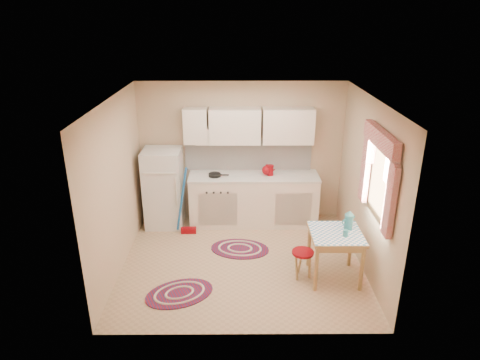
# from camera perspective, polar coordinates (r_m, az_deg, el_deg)

# --- Properties ---
(room_shell) EXTENTS (3.64, 3.60, 2.52)m
(room_shell) POSITION_cam_1_polar(r_m,az_deg,el_deg) (6.24, 1.70, 2.93)
(room_shell) COLOR tan
(room_shell) RESTS_ON ground
(fridge) EXTENTS (0.65, 0.60, 1.40)m
(fridge) POSITION_cam_1_polar(r_m,az_deg,el_deg) (7.61, -10.13, -1.07)
(fridge) COLOR silver
(fridge) RESTS_ON ground
(broom) EXTENTS (0.28, 0.13, 1.20)m
(broom) POSITION_cam_1_polar(r_m,az_deg,el_deg) (7.27, -7.05, -2.87)
(broom) COLOR #1B5DA8
(broom) RESTS_ON ground
(base_cabinets) EXTENTS (2.25, 0.60, 0.88)m
(base_cabinets) POSITION_cam_1_polar(r_m,az_deg,el_deg) (7.65, 1.81, -2.71)
(base_cabinets) COLOR silver
(base_cabinets) RESTS_ON ground
(countertop) EXTENTS (2.27, 0.62, 0.04)m
(countertop) POSITION_cam_1_polar(r_m,az_deg,el_deg) (7.47, 1.85, 0.50)
(countertop) COLOR silver
(countertop) RESTS_ON base_cabinets
(frying_pan) EXTENTS (0.23, 0.23, 0.05)m
(frying_pan) POSITION_cam_1_polar(r_m,az_deg,el_deg) (7.42, -3.40, 0.68)
(frying_pan) COLOR black
(frying_pan) RESTS_ON countertop
(red_kettle) EXTENTS (0.22, 0.21, 0.18)m
(red_kettle) POSITION_cam_1_polar(r_m,az_deg,el_deg) (7.45, 3.57, 1.31)
(red_kettle) COLOR maroon
(red_kettle) RESTS_ON countertop
(red_canister) EXTENTS (0.13, 0.13, 0.16)m
(red_canister) POSITION_cam_1_polar(r_m,az_deg,el_deg) (7.45, 4.04, 1.22)
(red_canister) COLOR maroon
(red_canister) RESTS_ON countertop
(table) EXTENTS (0.72, 0.72, 0.72)m
(table) POSITION_cam_1_polar(r_m,az_deg,el_deg) (6.31, 12.45, -9.79)
(table) COLOR tan
(table) RESTS_ON ground
(stool) EXTENTS (0.34, 0.34, 0.42)m
(stool) POSITION_cam_1_polar(r_m,az_deg,el_deg) (6.32, 8.29, -11.04)
(stool) COLOR maroon
(stool) RESTS_ON ground
(coffee_pot) EXTENTS (0.19, 0.17, 0.30)m
(coffee_pot) POSITION_cam_1_polar(r_m,az_deg,el_deg) (6.21, 14.31, -5.13)
(coffee_pot) COLOR teal
(coffee_pot) RESTS_ON table
(mug) EXTENTS (0.10, 0.10, 0.10)m
(mug) POSITION_cam_1_polar(r_m,az_deg,el_deg) (6.05, 13.90, -6.93)
(mug) COLOR teal
(mug) RESTS_ON table
(rug_center) EXTENTS (1.02, 0.76, 0.02)m
(rug_center) POSITION_cam_1_polar(r_m,az_deg,el_deg) (7.01, -0.02, -9.16)
(rug_center) COLOR maroon
(rug_center) RESTS_ON ground
(rug_left) EXTENTS (1.11, 0.95, 0.02)m
(rug_left) POSITION_cam_1_polar(r_m,az_deg,el_deg) (6.09, -8.07, -14.74)
(rug_left) COLOR maroon
(rug_left) RESTS_ON ground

